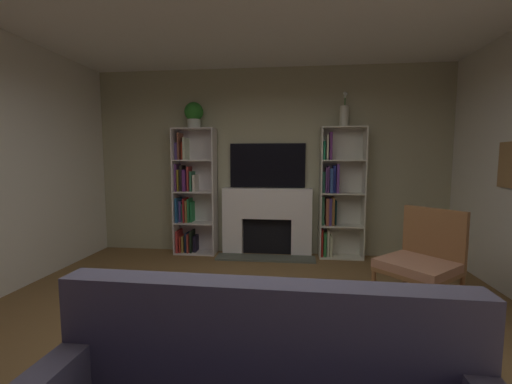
% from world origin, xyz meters
% --- Properties ---
extents(ground_plane, '(6.48, 6.48, 0.00)m').
position_xyz_m(ground_plane, '(0.00, 0.00, 0.00)').
color(ground_plane, brown).
extents(wall_back_accent, '(5.52, 0.06, 2.85)m').
position_xyz_m(wall_back_accent, '(0.00, 2.73, 1.43)').
color(wall_back_accent, tan).
rests_on(wall_back_accent, ground_plane).
extents(fireplace, '(1.46, 0.51, 1.03)m').
position_xyz_m(fireplace, '(0.00, 2.59, 0.54)').
color(fireplace, white).
rests_on(fireplace, ground_plane).
extents(tv, '(1.15, 0.06, 0.67)m').
position_xyz_m(tv, '(0.00, 2.67, 1.38)').
color(tv, black).
rests_on(tv, fireplace).
extents(bookshelf_left, '(0.64, 0.32, 1.94)m').
position_xyz_m(bookshelf_left, '(-1.19, 2.58, 0.91)').
color(bookshelf_left, silver).
rests_on(bookshelf_left, ground_plane).
extents(bookshelf_right, '(0.64, 0.29, 1.94)m').
position_xyz_m(bookshelf_right, '(1.03, 2.59, 0.93)').
color(bookshelf_right, beige).
rests_on(bookshelf_right, ground_plane).
extents(potted_plant, '(0.28, 0.28, 0.39)m').
position_xyz_m(potted_plant, '(-1.12, 2.55, 2.16)').
color(potted_plant, beige).
rests_on(potted_plant, bookshelf_left).
extents(vase_with_flowers, '(0.13, 0.13, 0.50)m').
position_xyz_m(vase_with_flowers, '(1.12, 2.55, 2.11)').
color(vase_with_flowers, beige).
rests_on(vase_with_flowers, bookshelf_right).
extents(armchair, '(0.85, 0.85, 1.00)m').
position_xyz_m(armchair, '(1.64, 0.84, 0.52)').
color(armchair, brown).
rests_on(armchair, ground_plane).
extents(coffee_table, '(0.81, 0.54, 0.41)m').
position_xyz_m(coffee_table, '(0.27, -0.46, 0.35)').
color(coffee_table, brown).
rests_on(coffee_table, ground_plane).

